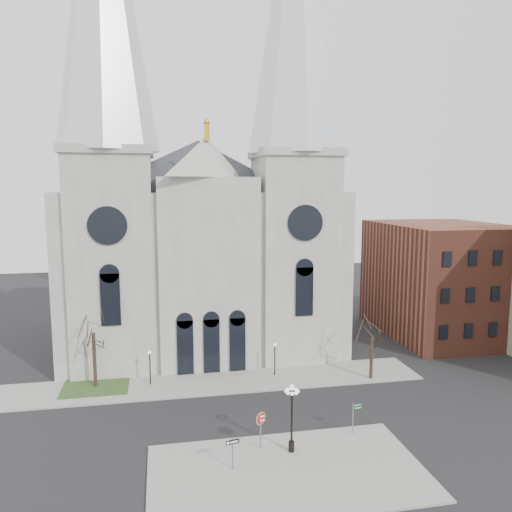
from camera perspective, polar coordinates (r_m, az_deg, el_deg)
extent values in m
plane|color=black|center=(39.32, -2.85, -20.24)|extent=(160.00, 160.00, 0.00)
cube|color=gray|center=(35.54, 3.63, -23.42)|extent=(18.00, 10.00, 0.14)
cube|color=gray|center=(49.19, -4.75, -14.18)|extent=(40.00, 6.00, 0.14)
cube|color=#2A401B|center=(50.25, -17.84, -14.03)|extent=(6.00, 5.00, 0.18)
cube|color=gray|center=(61.28, -6.39, -1.10)|extent=(30.00, 24.00, 18.00)
pyramid|color=#2D3035|center=(60.78, -6.62, 13.00)|extent=(33.00, 26.40, 6.00)
cube|color=gray|center=(52.59, -16.02, -0.65)|extent=(8.00, 8.00, 22.00)
cylinder|color=black|center=(48.14, -16.61, 3.36)|extent=(3.60, 0.30, 3.60)
cube|color=gray|center=(54.31, 4.36, -0.10)|extent=(8.00, 8.00, 22.00)
cylinder|color=black|center=(50.02, 5.64, 3.81)|extent=(3.60, 0.30, 3.60)
cube|color=gray|center=(51.33, -5.49, -1.99)|extent=(10.00, 5.00, 19.50)
pyramid|color=gray|center=(50.66, -5.67, 11.21)|extent=(11.00, 5.00, 4.00)
cube|color=brown|center=(67.24, 20.38, -2.48)|extent=(14.00, 18.00, 14.00)
cylinder|color=black|center=(49.38, -17.96, -11.30)|extent=(0.32, 0.32, 5.25)
cylinder|color=black|center=(50.42, 13.05, -11.34)|extent=(0.32, 0.32, 4.20)
cylinder|color=black|center=(48.87, -12.02, -12.51)|extent=(0.12, 0.12, 3.00)
sphere|color=white|center=(48.34, -12.07, -10.73)|extent=(0.32, 0.32, 0.32)
cylinder|color=black|center=(50.04, 2.16, -11.84)|extent=(0.12, 0.12, 3.00)
sphere|color=white|center=(49.52, 2.17, -10.10)|extent=(0.32, 0.32, 0.32)
cylinder|color=slate|center=(37.36, 0.52, -19.32)|extent=(0.10, 0.10, 2.62)
cylinder|color=red|center=(36.95, 0.53, -18.06)|extent=(0.90, 0.25, 0.91)
cylinder|color=white|center=(36.95, 0.53, -18.06)|extent=(0.96, 0.25, 0.98)
cube|color=white|center=(36.89, 0.53, -17.85)|extent=(0.49, 0.14, 0.11)
cube|color=white|center=(37.02, 0.53, -18.26)|extent=(0.56, 0.15, 0.11)
cylinder|color=black|center=(36.64, 4.10, -18.42)|extent=(0.15, 0.15, 4.32)
cylinder|color=black|center=(37.47, 4.07, -20.87)|extent=(0.41, 0.41, 0.75)
sphere|color=white|center=(35.57, 4.14, -14.68)|extent=(0.30, 0.30, 0.30)
cylinder|color=slate|center=(35.16, -2.70, -21.62)|extent=(0.09, 0.09, 2.16)
cube|color=black|center=(34.76, -2.71, -20.44)|extent=(0.93, 0.26, 0.31)
cylinder|color=slate|center=(40.02, 11.01, -17.75)|extent=(0.10, 0.10, 2.34)
cube|color=#0D5B20|center=(39.77, 11.54, -16.34)|extent=(0.66, 0.11, 0.16)
cube|color=#0D5B20|center=(39.85, 11.53, -16.61)|extent=(0.66, 0.11, 0.16)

